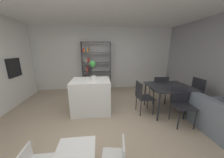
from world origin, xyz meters
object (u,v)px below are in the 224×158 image
open_bookshelf (94,67)px  dining_chair_window_side (194,92)px  built_in_oven (14,68)px  child_table (76,155)px  child_chair_right (117,156)px  kitchen_island (91,96)px  potted_plant_on_island (93,68)px  dining_chair_near (181,102)px  dining_chair_island_side (142,95)px  dining_table (169,88)px  dining_chair_far (159,88)px

open_bookshelf → dining_chair_window_side: bearing=-34.7°
built_in_oven → child_table: bearing=-48.5°
child_chair_right → dining_chair_window_side: size_ratio=0.58×
kitchen_island → potted_plant_on_island: 0.79m
kitchen_island → dining_chair_near: (2.17, -0.77, 0.07)m
kitchen_island → built_in_oven: bearing=162.4°
kitchen_island → dining_chair_near: kitchen_island is taller
dining_chair_island_side → dining_chair_window_side: dining_chair_window_side is taller
child_table → dining_chair_near: size_ratio=0.57×
open_bookshelf → child_table: size_ratio=4.06×
built_in_oven → potted_plant_on_island: size_ratio=1.13×
child_table → dining_table: (2.25, 1.57, 0.31)m
dining_table → dining_chair_far: 0.53m
kitchen_island → dining_chair_window_side: (2.94, -0.25, 0.09)m
child_chair_right → open_bookshelf: bearing=-164.1°
kitchen_island → child_table: 1.83m
dining_chair_window_side → dining_chair_island_side: bearing=-91.2°
built_in_oven → dining_chair_far: (4.53, -0.50, -0.65)m
open_bookshelf → child_chair_right: bearing=-83.2°
dining_chair_window_side → child_chair_right: bearing=-58.9°
dining_table → dining_chair_island_side: (-0.77, -0.00, -0.16)m
dining_table → dining_chair_near: size_ratio=1.25×
built_in_oven → dining_table: size_ratio=0.52×
built_in_oven → kitchen_island: (2.38, -0.75, -0.73)m
kitchen_island → open_bookshelf: bearing=89.1°
dining_chair_island_side → dining_chair_far: bearing=-58.4°
child_chair_right → dining_chair_window_side: dining_chair_window_side is taller
built_in_oven → dining_chair_island_side: built_in_oven is taller
dining_chair_far → open_bookshelf: bearing=-30.4°
child_table → dining_chair_window_side: 3.42m
dining_chair_island_side → kitchen_island: bearing=77.1°
open_bookshelf → dining_table: 2.95m
dining_table → dining_chair_far: (-0.01, 0.51, -0.15)m
dining_chair_window_side → dining_chair_far: size_ratio=1.03×
child_table → dining_chair_island_side: dining_chair_island_side is taller
open_bookshelf → dining_chair_window_side: 3.57m
dining_chair_island_side → dining_chair_far: size_ratio=0.98×
dining_chair_far → dining_table: bearing=96.0°
kitchen_island → dining_chair_near: 2.30m
dining_chair_near → dining_chair_far: 1.03m
dining_chair_near → open_bookshelf: bearing=136.4°
built_in_oven → child_chair_right: (2.83, -2.59, -0.89)m
dining_chair_window_side → dining_chair_far: bearing=-124.2°
open_bookshelf → dining_chair_far: open_bookshelf is taller
kitchen_island → dining_chair_island_side: kitchen_island is taller
open_bookshelf → child_table: (-0.12, -3.59, -0.66)m
potted_plant_on_island → child_table: 2.07m
built_in_oven → potted_plant_on_island: 2.55m
dining_table → dining_chair_island_side: size_ratio=1.23×
child_chair_right → dining_table: bearing=142.1°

